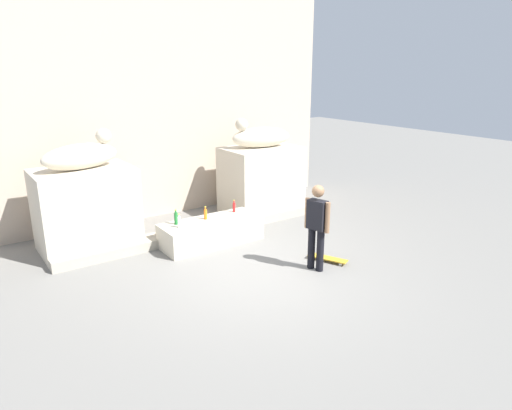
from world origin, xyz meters
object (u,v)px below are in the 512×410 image
at_px(skateboard, 328,258).
at_px(bottle_red, 234,207).
at_px(statue_reclining_right, 260,136).
at_px(bottle_clear, 179,222).
at_px(bottle_orange, 205,214).
at_px(bottle_green, 176,218).
at_px(skater, 317,224).
at_px(statue_reclining_left, 82,155).

xyz_separation_m(skateboard, bottle_red, (-0.67, 2.41, 0.58)).
bearing_deg(statue_reclining_right, skateboard, 86.56).
relative_size(bottle_clear, bottle_red, 1.04).
relative_size(statue_reclining_right, bottle_clear, 5.63).
height_order(bottle_clear, bottle_red, bottle_clear).
relative_size(bottle_orange, bottle_red, 1.03).
height_order(statue_reclining_right, bottle_green, statue_reclining_right).
relative_size(skater, bottle_red, 5.84).
relative_size(skateboard, bottle_green, 2.48).
xyz_separation_m(statue_reclining_right, bottle_green, (-2.96, -1.08, -1.35)).
relative_size(statue_reclining_left, statue_reclining_right, 1.00).
height_order(statue_reclining_left, bottle_orange, statue_reclining_left).
relative_size(bottle_green, bottle_red, 1.15).
relative_size(skateboard, bottle_red, 2.84).
bearing_deg(skateboard, statue_reclining_right, -37.57).
xyz_separation_m(skater, bottle_orange, (-1.00, 2.46, -0.27)).
xyz_separation_m(statue_reclining_left, skateboard, (3.63, -3.48, -1.95)).
xyz_separation_m(statue_reclining_right, skater, (-1.28, -3.61, -1.09)).
distance_m(statue_reclining_left, statue_reclining_right, 4.46).
bearing_deg(bottle_orange, statue_reclining_left, 152.27).
distance_m(bottle_clear, bottle_red, 1.52).
bearing_deg(bottle_red, bottle_clear, -170.96).
height_order(skater, bottle_orange, skater).
bearing_deg(statue_reclining_right, statue_reclining_left, 10.00).
distance_m(statue_reclining_right, skater, 3.98).
bearing_deg(bottle_red, bottle_orange, -174.31).
bearing_deg(bottle_red, skater, -85.20).
distance_m(statue_reclining_left, bottle_green, 2.29).
height_order(statue_reclining_right, bottle_red, statue_reclining_right).
xyz_separation_m(statue_reclining_left, bottle_clear, (1.46, -1.30, -1.36)).
height_order(statue_reclining_left, statue_reclining_right, same).
height_order(statue_reclining_right, bottle_clear, statue_reclining_right).
xyz_separation_m(statue_reclining_left, bottle_green, (1.50, -1.08, -1.35)).
relative_size(statue_reclining_right, bottle_green, 5.11).
distance_m(skateboard, bottle_green, 3.26).
xyz_separation_m(skateboard, bottle_orange, (-1.46, 2.33, 0.59)).
bearing_deg(bottle_clear, bottle_orange, 12.71).
bearing_deg(skater, bottle_clear, 23.09).
bearing_deg(skateboard, bottle_red, -8.71).
bearing_deg(bottle_orange, statue_reclining_right, 26.52).
height_order(statue_reclining_right, bottle_orange, statue_reclining_right).
relative_size(bottle_green, bottle_clear, 1.10).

